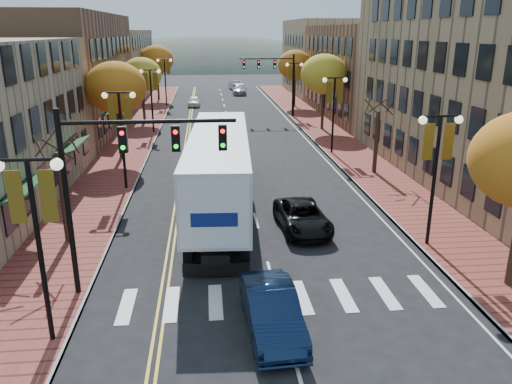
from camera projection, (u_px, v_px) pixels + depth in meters
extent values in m
plane|color=black|center=(286.00, 329.00, 16.58)|extent=(200.00, 200.00, 0.00)
cube|color=brown|center=(136.00, 136.00, 46.46)|extent=(4.00, 85.00, 0.15)
cube|color=brown|center=(325.00, 132.00, 48.17)|extent=(4.00, 85.00, 0.15)
cube|color=brown|center=(51.00, 74.00, 47.33)|extent=(12.00, 24.00, 11.00)
cube|color=#9E8966|center=(102.00, 65.00, 71.22)|extent=(12.00, 26.00, 9.50)
cube|color=brown|center=(390.00, 72.00, 56.54)|extent=(15.00, 24.00, 10.00)
cube|color=#9E8966|center=(340.00, 57.00, 77.21)|extent=(15.00, 20.00, 11.00)
cylinder|color=#382619|center=(63.00, 197.00, 22.60)|extent=(0.28, 0.28, 4.20)
cylinder|color=#382619|center=(119.00, 126.00, 37.63)|extent=(0.28, 0.28, 4.90)
ellipsoid|color=orange|center=(116.00, 87.00, 36.75)|extent=(4.48, 4.48, 3.81)
cylinder|color=#382619|center=(143.00, 100.00, 52.83)|extent=(0.28, 0.28, 4.55)
ellipsoid|color=gold|center=(142.00, 75.00, 52.01)|extent=(4.16, 4.16, 3.54)
cylinder|color=#382619|center=(158.00, 81.00, 69.79)|extent=(0.28, 0.28, 5.04)
ellipsoid|color=orange|center=(157.00, 60.00, 68.88)|extent=(4.61, 4.61, 3.92)
cylinder|color=#382619|center=(376.00, 142.00, 33.78)|extent=(0.28, 0.28, 4.20)
cylinder|color=#382619|center=(323.00, 104.00, 48.81)|extent=(0.28, 0.28, 4.90)
ellipsoid|color=gold|center=(324.00, 74.00, 47.93)|extent=(4.48, 4.48, 3.81)
cylinder|color=#382619|center=(295.00, 87.00, 63.97)|extent=(0.28, 0.28, 4.76)
ellipsoid|color=orange|center=(295.00, 65.00, 63.12)|extent=(4.35, 4.35, 3.70)
cylinder|color=black|center=(41.00, 257.00, 14.94)|extent=(0.16, 0.16, 6.00)
cylinder|color=black|center=(27.00, 160.00, 14.02)|extent=(1.60, 0.10, 0.10)
sphere|color=#FFF2CC|center=(57.00, 164.00, 14.14)|extent=(0.36, 0.36, 0.36)
cube|color=#A98516|center=(16.00, 197.00, 14.31)|extent=(0.45, 0.03, 1.60)
cube|color=#A98516|center=(48.00, 196.00, 14.40)|extent=(0.45, 0.03, 1.60)
cylinder|color=black|center=(123.00, 143.00, 30.08)|extent=(0.16, 0.16, 6.00)
cylinder|color=black|center=(118.00, 93.00, 29.16)|extent=(1.60, 0.10, 0.10)
sphere|color=#FFF2CC|center=(105.00, 95.00, 29.13)|extent=(0.36, 0.36, 0.36)
sphere|color=#FFF2CC|center=(132.00, 95.00, 29.28)|extent=(0.36, 0.36, 0.36)
cube|color=#A98516|center=(112.00, 111.00, 29.45)|extent=(0.45, 0.03, 1.60)
cube|color=#A98516|center=(128.00, 111.00, 29.54)|extent=(0.45, 0.03, 1.60)
cylinder|color=black|center=(152.00, 102.00, 47.12)|extent=(0.16, 0.16, 6.00)
cylinder|color=black|center=(150.00, 70.00, 46.19)|extent=(1.60, 0.10, 0.10)
sphere|color=#FFF2CC|center=(141.00, 71.00, 46.16)|extent=(0.36, 0.36, 0.36)
sphere|color=#FFF2CC|center=(159.00, 71.00, 46.31)|extent=(0.36, 0.36, 0.36)
cube|color=#A98516|center=(146.00, 82.00, 46.49)|extent=(0.45, 0.03, 1.60)
cube|color=#A98516|center=(155.00, 82.00, 46.57)|extent=(0.45, 0.03, 1.60)
cylinder|color=black|center=(165.00, 83.00, 64.15)|extent=(0.16, 0.16, 6.00)
cylinder|color=black|center=(164.00, 59.00, 63.22)|extent=(1.60, 0.10, 0.10)
sphere|color=#FFF2CC|center=(158.00, 60.00, 63.19)|extent=(0.36, 0.36, 0.36)
sphere|color=#FFF2CC|center=(171.00, 60.00, 63.34)|extent=(0.36, 0.36, 0.36)
cube|color=#A98516|center=(161.00, 68.00, 63.52)|extent=(0.45, 0.03, 1.60)
cube|color=#A98516|center=(168.00, 68.00, 63.61)|extent=(0.45, 0.03, 1.60)
cylinder|color=black|center=(434.00, 184.00, 22.05)|extent=(0.16, 0.16, 6.00)
cylinder|color=black|center=(441.00, 116.00, 21.12)|extent=(1.60, 0.10, 0.10)
sphere|color=#FFF2CC|center=(423.00, 120.00, 21.09)|extent=(0.36, 0.36, 0.36)
sphere|color=#FFF2CC|center=(459.00, 119.00, 21.24)|extent=(0.36, 0.36, 0.36)
cube|color=#A98516|center=(428.00, 142.00, 21.42)|extent=(0.45, 0.03, 1.60)
cube|color=#A98516|center=(448.00, 141.00, 21.50)|extent=(0.45, 0.03, 1.60)
cylinder|color=black|center=(333.00, 117.00, 39.08)|extent=(0.16, 0.16, 6.00)
cylinder|color=black|center=(335.00, 78.00, 38.15)|extent=(1.60, 0.10, 0.10)
sphere|color=#FFF2CC|center=(325.00, 80.00, 38.12)|extent=(0.36, 0.36, 0.36)
sphere|color=#FFF2CC|center=(345.00, 80.00, 38.28)|extent=(0.36, 0.36, 0.36)
cube|color=#A98516|center=(329.00, 92.00, 38.45)|extent=(0.45, 0.03, 1.60)
cube|color=#A98516|center=(340.00, 92.00, 38.54)|extent=(0.45, 0.03, 1.60)
cylinder|color=black|center=(294.00, 91.00, 56.11)|extent=(0.16, 0.16, 6.00)
cylinder|color=black|center=(294.00, 63.00, 55.19)|extent=(1.60, 0.10, 0.10)
sphere|color=#FFF2CC|center=(287.00, 65.00, 55.16)|extent=(0.36, 0.36, 0.36)
sphere|color=#FFF2CC|center=(302.00, 65.00, 55.31)|extent=(0.36, 0.36, 0.36)
cube|color=#A98516|center=(290.00, 73.00, 55.48)|extent=(0.45, 0.03, 1.60)
cube|color=#A98516|center=(298.00, 73.00, 55.57)|extent=(0.45, 0.03, 1.60)
cylinder|color=black|center=(68.00, 207.00, 17.64)|extent=(0.20, 0.20, 7.00)
cylinder|color=black|center=(148.00, 122.00, 17.00)|extent=(6.00, 0.14, 0.14)
cube|color=black|center=(123.00, 140.00, 17.09)|extent=(0.30, 0.25, 0.90)
sphere|color=#FF0C0C|center=(122.00, 133.00, 16.89)|extent=(0.16, 0.16, 0.16)
cube|color=black|center=(176.00, 138.00, 17.27)|extent=(0.30, 0.25, 0.90)
sphere|color=#FF0C0C|center=(175.00, 132.00, 17.06)|extent=(0.16, 0.16, 0.16)
cube|color=black|center=(223.00, 138.00, 17.42)|extent=(0.30, 0.25, 0.90)
sphere|color=#FF0C0C|center=(223.00, 131.00, 17.21)|extent=(0.16, 0.16, 0.16)
cylinder|color=black|center=(293.00, 86.00, 55.95)|extent=(0.20, 0.20, 7.00)
cylinder|color=black|center=(267.00, 59.00, 54.74)|extent=(6.00, 0.14, 0.14)
cube|color=black|center=(275.00, 64.00, 55.01)|extent=(0.30, 0.25, 0.90)
sphere|color=#FF0C0C|center=(275.00, 62.00, 54.80)|extent=(0.16, 0.16, 0.16)
cube|color=black|center=(259.00, 64.00, 54.84)|extent=(0.30, 0.25, 0.90)
sphere|color=#FF0C0C|center=(259.00, 62.00, 54.63)|extent=(0.16, 0.16, 0.16)
cube|color=black|center=(244.00, 64.00, 54.68)|extent=(0.30, 0.25, 0.90)
sphere|color=#FF0C0C|center=(244.00, 62.00, 54.47)|extent=(0.16, 0.16, 0.16)
cube|color=black|center=(220.00, 200.00, 26.25)|extent=(1.93, 14.52, 0.39)
cube|color=silver|center=(219.00, 164.00, 25.65)|extent=(3.70, 14.62, 3.12)
cube|color=black|center=(223.00, 146.00, 34.44)|extent=(2.97, 3.49, 2.78)
cylinder|color=black|center=(189.00, 254.00, 20.82)|extent=(0.45, 1.13, 1.11)
cylinder|color=black|center=(245.00, 253.00, 20.92)|extent=(0.45, 1.13, 1.11)
cylinder|color=black|center=(191.00, 241.00, 22.09)|extent=(0.45, 1.13, 1.11)
cylinder|color=black|center=(244.00, 241.00, 22.19)|extent=(0.45, 1.13, 1.11)
cylinder|color=black|center=(206.00, 169.00, 33.51)|extent=(0.45, 1.13, 1.11)
cylinder|color=black|center=(240.00, 169.00, 33.61)|extent=(0.45, 1.13, 1.11)
cylinder|color=black|center=(207.00, 160.00, 35.84)|extent=(0.45, 1.13, 1.11)
cylinder|color=black|center=(240.00, 160.00, 35.94)|extent=(0.45, 1.13, 1.11)
imported|color=#0C1A33|center=(272.00, 310.00, 16.27)|extent=(1.87, 4.71, 1.53)
imported|color=black|center=(302.00, 217.00, 24.69)|extent=(2.49, 4.99, 1.36)
imported|color=white|center=(194.00, 101.00, 65.06)|extent=(1.65, 3.87, 1.30)
imported|color=#A2A1A8|center=(240.00, 90.00, 77.15)|extent=(2.44, 5.21, 1.47)
imported|color=#9A9BA1|center=(236.00, 85.00, 83.11)|extent=(2.24, 4.95, 1.58)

